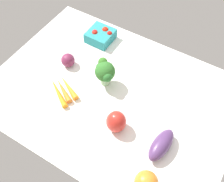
% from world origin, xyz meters
% --- Properties ---
extents(tablecloth, '(1.04, 0.76, 0.02)m').
position_xyz_m(tablecloth, '(0.00, 0.00, 0.01)').
color(tablecloth, white).
rests_on(tablecloth, ground).
extents(carrot_bunch, '(0.17, 0.14, 0.03)m').
position_xyz_m(carrot_bunch, '(-0.19, -0.10, 0.03)').
color(carrot_bunch, orange).
rests_on(carrot_bunch, tablecloth).
extents(eggplant, '(0.08, 0.15, 0.06)m').
position_xyz_m(eggplant, '(0.29, -0.12, 0.05)').
color(eggplant, '#533366').
rests_on(eggplant, tablecloth).
extents(berry_basket, '(0.12, 0.12, 0.06)m').
position_xyz_m(berry_basket, '(-0.22, 0.25, 0.05)').
color(berry_basket, teal).
rests_on(berry_basket, tablecloth).
extents(bell_pepper_red, '(0.09, 0.09, 0.09)m').
position_xyz_m(bell_pepper_red, '(0.10, -0.13, 0.07)').
color(bell_pepper_red, red).
rests_on(bell_pepper_red, tablecloth).
extents(broccoli_head, '(0.10, 0.09, 0.12)m').
position_xyz_m(broccoli_head, '(-0.06, 0.04, 0.09)').
color(broccoli_head, '#91BD8A').
rests_on(broccoli_head, tablecloth).
extents(red_onion_near_basket, '(0.06, 0.06, 0.06)m').
position_xyz_m(red_onion_near_basket, '(-0.26, 0.04, 0.05)').
color(red_onion_near_basket, '#722545').
rests_on(red_onion_near_basket, tablecloth).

